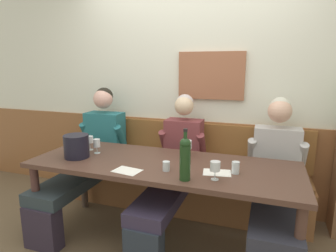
# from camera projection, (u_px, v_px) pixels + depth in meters

# --- Properties ---
(room_wall_back) EXTENTS (6.80, 0.12, 2.80)m
(room_wall_back) POSITION_uv_depth(u_px,v_px,m) (192.00, 80.00, 3.16)
(room_wall_back) COLOR silver
(room_wall_back) RESTS_ON ground
(wood_wainscot_panel) EXTENTS (6.80, 0.03, 0.96)m
(wood_wainscot_panel) POSITION_uv_depth(u_px,v_px,m) (189.00, 161.00, 3.30)
(wood_wainscot_panel) COLOR brown
(wood_wainscot_panel) RESTS_ON ground
(wall_bench) EXTENTS (2.56, 0.42, 0.94)m
(wall_bench) POSITION_uv_depth(u_px,v_px,m) (184.00, 185.00, 3.15)
(wall_bench) COLOR brown
(wall_bench) RESTS_ON ground
(dining_table) EXTENTS (2.26, 0.82, 0.76)m
(dining_table) POSITION_uv_depth(u_px,v_px,m) (163.00, 171.00, 2.45)
(dining_table) COLOR #4F3329
(dining_table) RESTS_ON ground
(person_center_left_seat) EXTENTS (0.53, 1.25, 1.31)m
(person_center_left_seat) POSITION_uv_depth(u_px,v_px,m) (90.00, 153.00, 3.07)
(person_center_left_seat) COLOR #2C2433
(person_center_left_seat) RESTS_ON ground
(person_center_right_seat) EXTENTS (0.48, 1.24, 1.27)m
(person_center_right_seat) POSITION_uv_depth(u_px,v_px,m) (174.00, 165.00, 2.76)
(person_center_right_seat) COLOR #28303C
(person_center_right_seat) RESTS_ON ground
(person_right_seat) EXTENTS (0.53, 1.24, 1.27)m
(person_right_seat) POSITION_uv_depth(u_px,v_px,m) (276.00, 178.00, 2.45)
(person_right_seat) COLOR #30333E
(person_right_seat) RESTS_ON ground
(ice_bucket) EXTENTS (0.22, 0.22, 0.20)m
(ice_bucket) POSITION_uv_depth(u_px,v_px,m) (76.00, 146.00, 2.55)
(ice_bucket) COLOR black
(ice_bucket) RESTS_ON dining_table
(wine_bottle_green_tall) EXTENTS (0.08, 0.08, 0.38)m
(wine_bottle_green_tall) POSITION_uv_depth(u_px,v_px,m) (185.00, 158.00, 2.04)
(wine_bottle_green_tall) COLOR #1B3718
(wine_bottle_green_tall) RESTS_ON dining_table
(wine_glass_mid_left) EXTENTS (0.08, 0.08, 0.15)m
(wine_glass_mid_left) POSITION_uv_depth(u_px,v_px,m) (187.00, 145.00, 2.58)
(wine_glass_mid_left) COLOR silver
(wine_glass_mid_left) RESTS_ON dining_table
(wine_glass_center_front) EXTENTS (0.07, 0.07, 0.14)m
(wine_glass_center_front) POSITION_uv_depth(u_px,v_px,m) (215.00, 167.00, 2.06)
(wine_glass_center_front) COLOR silver
(wine_glass_center_front) RESTS_ON dining_table
(wine_glass_mid_right) EXTENTS (0.06, 0.06, 0.14)m
(wine_glass_mid_right) POSITION_uv_depth(u_px,v_px,m) (97.00, 143.00, 2.67)
(wine_glass_mid_right) COLOR silver
(wine_glass_mid_right) RESTS_ON dining_table
(wine_glass_right_end) EXTENTS (0.07, 0.07, 0.14)m
(wine_glass_right_end) POSITION_uv_depth(u_px,v_px,m) (90.00, 140.00, 2.77)
(wine_glass_right_end) COLOR silver
(wine_glass_right_end) RESTS_ON dining_table
(water_tumbler_center) EXTENTS (0.06, 0.06, 0.08)m
(water_tumbler_center) POSITION_uv_depth(u_px,v_px,m) (166.00, 166.00, 2.24)
(water_tumbler_center) COLOR silver
(water_tumbler_center) RESTS_ON dining_table
(water_tumbler_right) EXTENTS (0.06, 0.06, 0.09)m
(water_tumbler_right) POSITION_uv_depth(u_px,v_px,m) (236.00, 168.00, 2.18)
(water_tumbler_right) COLOR silver
(water_tumbler_right) RESTS_ON dining_table
(tasting_sheet_left_guest) EXTENTS (0.23, 0.18, 0.00)m
(tasting_sheet_left_guest) POSITION_uv_depth(u_px,v_px,m) (217.00, 173.00, 2.21)
(tasting_sheet_left_guest) COLOR white
(tasting_sheet_left_guest) RESTS_ON dining_table
(tasting_sheet_right_guest) EXTENTS (0.23, 0.18, 0.00)m
(tasting_sheet_right_guest) POSITION_uv_depth(u_px,v_px,m) (127.00, 171.00, 2.24)
(tasting_sheet_right_guest) COLOR white
(tasting_sheet_right_guest) RESTS_ON dining_table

